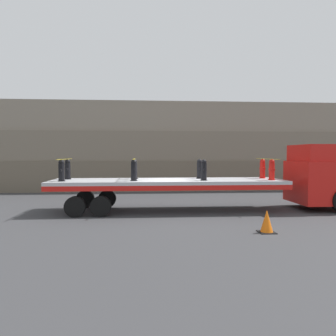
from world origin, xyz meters
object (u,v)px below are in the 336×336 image
fire_hydrant_black_far_0 (68,169)px  fire_hydrant_red_far_3 (262,169)px  fire_hydrant_red_near_3 (272,170)px  traffic_cone (267,221)px  fire_hydrant_black_near_2 (204,170)px  truck_cab (321,177)px  flatbed_trailer (155,185)px  fire_hydrant_black_near_0 (61,171)px  fire_hydrant_black_near_1 (134,170)px  fire_hydrant_black_far_1 (135,169)px  fire_hydrant_black_far_2 (199,169)px

fire_hydrant_black_far_0 → fire_hydrant_red_far_3: 8.78m
fire_hydrant_red_near_3 → fire_hydrant_black_far_0: bearing=172.9°
traffic_cone → fire_hydrant_black_near_2: bearing=110.0°
truck_cab → flatbed_trailer: size_ratio=0.29×
truck_cab → fire_hydrant_black_near_0: truck_cab is taller
flatbed_trailer → fire_hydrant_black_near_2: 2.19m
fire_hydrant_black_near_1 → fire_hydrant_red_far_3: size_ratio=1.00×
fire_hydrant_black_near_1 → fire_hydrant_red_far_3: same height
traffic_cone → fire_hydrant_black_near_0: bearing=153.1°
truck_cab → fire_hydrant_black_near_2: (-5.42, -0.54, 0.33)m
truck_cab → fire_hydrant_black_near_1: size_ratio=3.24×
fire_hydrant_black_far_1 → flatbed_trailer: bearing=-30.9°
flatbed_trailer → fire_hydrant_red_far_3: fire_hydrant_red_far_3 is taller
fire_hydrant_black_near_1 → traffic_cone: fire_hydrant_black_near_1 is taller
fire_hydrant_black_far_0 → fire_hydrant_black_far_2: (5.85, 0.00, 0.00)m
flatbed_trailer → fire_hydrant_black_near_0: bearing=-171.9°
fire_hydrant_black_near_2 → traffic_cone: (1.32, -3.64, -1.44)m
fire_hydrant_black_near_2 → fire_hydrant_black_near_1: bearing=180.0°
fire_hydrant_black_far_0 → fire_hydrant_black_far_1: same height
fire_hydrant_black_far_2 → traffic_cone: fire_hydrant_black_far_2 is taller
fire_hydrant_red_far_3 → fire_hydrant_black_near_2: bearing=-159.6°
fire_hydrant_black_near_1 → fire_hydrant_black_far_1: size_ratio=1.00×
fire_hydrant_black_near_0 → fire_hydrant_red_near_3: size_ratio=1.00×
flatbed_trailer → fire_hydrant_black_far_1: (-0.91, 0.54, 0.67)m
fire_hydrant_black_far_0 → fire_hydrant_black_near_1: (2.93, -1.09, 0.00)m
fire_hydrant_black_near_0 → fire_hydrant_black_far_0: (0.00, 1.09, 0.00)m
fire_hydrant_black_far_1 → fire_hydrant_black_near_2: bearing=-20.4°
fire_hydrant_black_near_0 → fire_hydrant_black_far_0: same height
fire_hydrant_black_near_0 → flatbed_trailer: bearing=8.1°
traffic_cone → truck_cab: bearing=45.6°
flatbed_trailer → fire_hydrant_black_far_2: bearing=15.1°
fire_hydrant_black_near_2 → fire_hydrant_black_far_2: 1.09m
fire_hydrant_black_far_1 → traffic_cone: size_ratio=1.24×
truck_cab → fire_hydrant_black_far_1: bearing=176.3°
flatbed_trailer → fire_hydrant_black_near_1: bearing=-149.1°
flatbed_trailer → fire_hydrant_red_far_3: 5.02m
fire_hydrant_black_near_1 → fire_hydrant_red_near_3: bearing=0.0°
traffic_cone → fire_hydrant_red_far_3: bearing=71.3°
fire_hydrant_black_near_0 → fire_hydrant_black_near_2: size_ratio=1.00×
fire_hydrant_black_near_2 → fire_hydrant_red_far_3: size_ratio=1.00×
flatbed_trailer → traffic_cone: bearing=-51.4°
truck_cab → fire_hydrant_black_near_1: bearing=-176.3°
fire_hydrant_black_near_1 → fire_hydrant_red_far_3: bearing=10.5°
fire_hydrant_black_far_1 → fire_hydrant_black_far_2: same height
fire_hydrant_black_near_0 → fire_hydrant_black_near_2: 5.85m
fire_hydrant_black_near_1 → fire_hydrant_black_far_2: (2.93, 1.09, 0.00)m
traffic_cone → fire_hydrant_black_far_0: bearing=146.6°
fire_hydrant_black_far_0 → flatbed_trailer: bearing=-8.1°
fire_hydrant_red_near_3 → flatbed_trailer: bearing=173.7°
fire_hydrant_red_far_3 → traffic_cone: 5.20m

